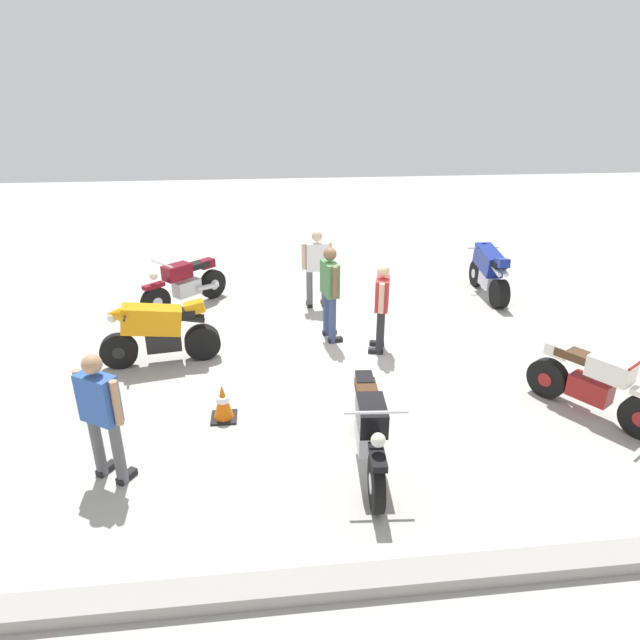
% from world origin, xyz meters
% --- Properties ---
extents(ground_plane, '(40.00, 40.00, 0.00)m').
position_xyz_m(ground_plane, '(0.00, 0.00, 0.00)').
color(ground_plane, '#ADAAA3').
extents(curb_edge, '(14.00, 0.30, 0.15)m').
position_xyz_m(curb_edge, '(0.00, 4.60, 0.07)').
color(curb_edge, gray).
rests_on(curb_edge, ground).
extents(motorcycle_black_cruiser, '(0.70, 2.09, 1.09)m').
position_xyz_m(motorcycle_black_cruiser, '(0.18, 2.84, 0.52)').
color(motorcycle_black_cruiser, black).
rests_on(motorcycle_black_cruiser, ground).
extents(motorcycle_orange_sportbike, '(1.96, 0.70, 1.14)m').
position_xyz_m(motorcycle_orange_sportbike, '(3.13, -0.17, 0.59)').
color(motorcycle_orange_sportbike, black).
rests_on(motorcycle_orange_sportbike, ground).
extents(motorcycle_cream_vintage, '(1.19, 1.72, 1.07)m').
position_xyz_m(motorcycle_cream_vintage, '(-3.14, 2.10, 0.49)').
color(motorcycle_cream_vintage, black).
rests_on(motorcycle_cream_vintage, ground).
extents(motorcycle_blue_sportbike, '(0.70, 1.95, 1.14)m').
position_xyz_m(motorcycle_blue_sportbike, '(-3.56, -2.66, 0.59)').
color(motorcycle_blue_sportbike, black).
rests_on(motorcycle_blue_sportbike, ground).
extents(motorcycle_maroon_cruiser, '(1.61, 1.52, 1.09)m').
position_xyz_m(motorcycle_maroon_cruiser, '(3.01, -2.69, 0.52)').
color(motorcycle_maroon_cruiser, black).
rests_on(motorcycle_maroon_cruiser, ground).
extents(person_in_blue_shirt, '(0.59, 0.49, 1.65)m').
position_xyz_m(person_in_blue_shirt, '(3.26, 2.77, 0.93)').
color(person_in_blue_shirt, '#59595B').
rests_on(person_in_blue_shirt, ground).
extents(person_in_red_shirt, '(0.40, 0.62, 1.57)m').
position_xyz_m(person_in_red_shirt, '(-0.62, -0.26, 0.88)').
color(person_in_red_shirt, '#262628').
rests_on(person_in_red_shirt, ground).
extents(person_in_green_shirt, '(0.38, 0.67, 1.74)m').
position_xyz_m(person_in_green_shirt, '(0.21, -0.81, 1.00)').
color(person_in_green_shirt, '#384772').
rests_on(person_in_green_shirt, ground).
extents(person_in_white_shirt, '(0.64, 0.34, 1.64)m').
position_xyz_m(person_in_white_shirt, '(0.27, -2.41, 0.93)').
color(person_in_white_shirt, '#59595B').
rests_on(person_in_white_shirt, ground).
extents(traffic_cone, '(0.36, 0.36, 0.53)m').
position_xyz_m(traffic_cone, '(2.01, 1.64, 0.26)').
color(traffic_cone, black).
rests_on(traffic_cone, ground).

